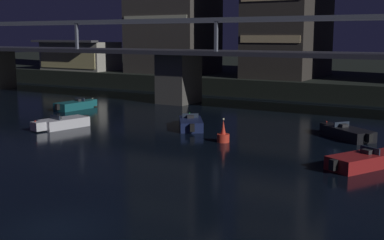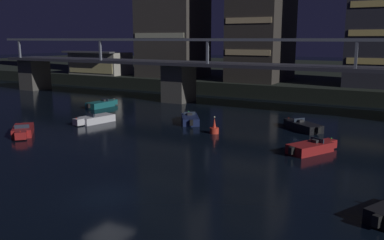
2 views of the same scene
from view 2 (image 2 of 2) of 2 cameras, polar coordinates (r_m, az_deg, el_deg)
name	(u,v)px [view 2 (image 2 of 2)]	position (r m, az deg, el deg)	size (l,w,h in m)	color
ground_plane	(108,196)	(25.51, -11.68, -10.42)	(400.00, 400.00, 0.00)	black
far_riverbank	(341,75)	(102.02, 20.14, 5.98)	(240.00, 80.00, 2.20)	black
river_bridge	(281,78)	(54.98, 12.34, 5.81)	(99.83, 6.40, 9.38)	#4C4944
tower_west_tall	(263,6)	(72.99, 9.90, 15.43)	(8.36, 13.59, 25.51)	#38332D
waterfront_pavilion	(100,63)	(86.21, -12.73, 7.77)	(12.40, 7.40, 4.70)	#B2AD9E
speedboat_near_left	(23,131)	(43.57, -22.56, -1.40)	(4.44, 4.33, 1.16)	maroon
speedboat_near_center	(190,119)	(46.02, -0.29, 0.12)	(3.80, 4.79, 1.16)	#19234C
speedboat_near_right	(303,126)	(43.83, 15.23, -0.85)	(4.67, 4.02, 1.16)	black
speedboat_mid_left	(312,147)	(35.58, 16.38, -3.70)	(3.52, 4.89, 1.16)	maroon
speedboat_mid_right	(95,119)	(47.28, -13.37, 0.11)	(2.60, 5.21, 1.16)	silver
speedboat_far_center	(102,104)	(57.96, -12.53, 2.17)	(2.15, 5.23, 1.16)	#196066
channel_buoy	(214,129)	(40.87, 3.14, -1.24)	(0.90, 0.90, 1.76)	red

